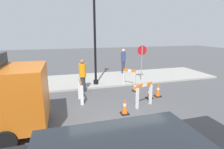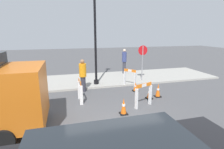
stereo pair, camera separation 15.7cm
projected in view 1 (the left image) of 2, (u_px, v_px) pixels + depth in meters
ground_plane at (110, 133)px, 5.55m from camera, size 60.00×60.00×0.00m
sidewalk_slab at (84, 81)px, 11.36m from camera, size 18.00×3.49×0.11m
streetlamp_post at (94, 15)px, 9.50m from camera, size 0.44×0.44×6.23m
stop_sign at (142, 57)px, 10.95m from camera, size 0.60×0.06×2.21m
barricade_0 at (80, 90)px, 7.91m from camera, size 0.16×0.81×1.03m
barricade_1 at (144, 94)px, 7.44m from camera, size 0.87×0.43×1.03m
barricade_2 at (129, 78)px, 10.07m from camera, size 0.58×0.68×1.06m
traffic_cone_0 at (158, 90)px, 8.63m from camera, size 0.30×0.30×0.68m
traffic_cone_1 at (125, 106)px, 6.78m from camera, size 0.30×0.30×0.66m
traffic_cone_2 at (149, 93)px, 8.40m from camera, size 0.30×0.30×0.53m
traffic_cone_3 at (135, 87)px, 9.47m from camera, size 0.30×0.30×0.51m
person_worker at (83, 75)px, 9.21m from camera, size 0.52×0.52×1.75m
person_pedestrian at (123, 60)px, 12.93m from camera, size 0.45×0.45×1.81m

